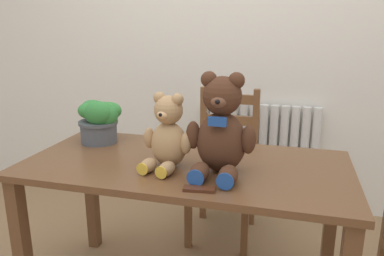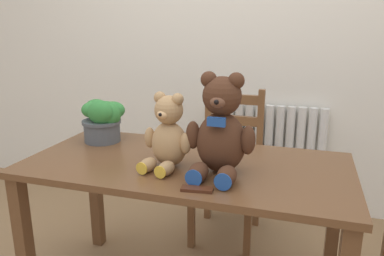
# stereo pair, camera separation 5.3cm
# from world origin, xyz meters

# --- Properties ---
(wall_back) EXTENTS (8.00, 0.04, 2.60)m
(wall_back) POSITION_xyz_m (0.00, 1.53, 1.30)
(wall_back) COLOR silver
(wall_back) RESTS_ON ground_plane
(radiator) EXTENTS (0.87, 0.10, 0.78)m
(radiator) POSITION_xyz_m (0.22, 1.46, 0.36)
(radiator) COLOR silver
(radiator) RESTS_ON ground_plane
(dining_table) EXTENTS (1.45, 0.71, 0.73)m
(dining_table) POSITION_xyz_m (0.00, 0.35, 0.62)
(dining_table) COLOR brown
(dining_table) RESTS_ON ground_plane
(wooden_chair_behind) EXTENTS (0.38, 0.42, 0.94)m
(wooden_chair_behind) POSITION_xyz_m (0.06, 1.04, 0.47)
(wooden_chair_behind) COLOR brown
(wooden_chair_behind) RESTS_ON ground_plane
(teddy_bear_left) EXTENTS (0.23, 0.24, 0.33)m
(teddy_bear_left) POSITION_xyz_m (-0.06, 0.28, 0.87)
(teddy_bear_left) COLOR tan
(teddy_bear_left) RESTS_ON dining_table
(teddy_bear_right) EXTENTS (0.29, 0.29, 0.42)m
(teddy_bear_right) POSITION_xyz_m (0.17, 0.28, 0.91)
(teddy_bear_right) COLOR #472819
(teddy_bear_right) RESTS_ON dining_table
(potted_plant) EXTENTS (0.23, 0.22, 0.23)m
(potted_plant) POSITION_xyz_m (-0.52, 0.53, 0.85)
(potted_plant) COLOR #4C5156
(potted_plant) RESTS_ON dining_table
(chocolate_bar) EXTENTS (0.12, 0.06, 0.01)m
(chocolate_bar) POSITION_xyz_m (0.13, 0.08, 0.73)
(chocolate_bar) COLOR #472314
(chocolate_bar) RESTS_ON dining_table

